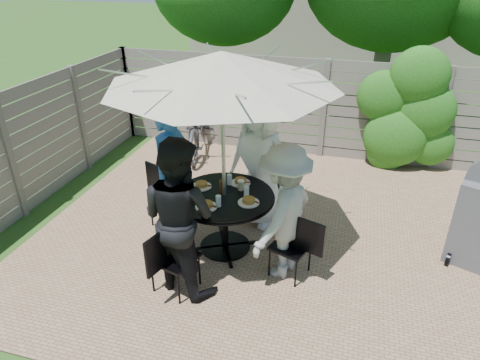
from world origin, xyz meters
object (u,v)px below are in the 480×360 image
(person_back, at_px, (260,162))
(chair_front, at_px, (175,271))
(patio_table, at_px, (225,211))
(chair_left, at_px, (169,209))
(umbrella, at_px, (222,69))
(glass_front, at_px, (218,201))
(plate_right, at_px, (249,201))
(syrup_jug, at_px, (223,186))
(person_right, at_px, (283,213))
(glass_right, at_px, (246,192))
(person_left, at_px, (173,172))
(person_front, at_px, (179,217))
(bicycle, at_px, (200,126))
(plate_left, at_px, (201,185))
(chair_right, at_px, (291,258))
(coffee_cup, at_px, (241,186))
(glass_back, at_px, (229,179))
(chair_back, at_px, (264,199))
(plate_back, at_px, (241,182))
(plate_front, at_px, (206,205))

(person_back, distance_m, chair_front, 1.91)
(patio_table, bearing_deg, chair_left, 161.47)
(umbrella, distance_m, glass_front, 1.51)
(plate_right, bearing_deg, syrup_jug, 154.75)
(person_right, height_order, glass_right, person_right)
(chair_left, bearing_deg, person_left, 3.98)
(plate_right, bearing_deg, person_left, 161.54)
(person_front, relative_size, bicycle, 0.92)
(plate_left, bearing_deg, plate_right, -18.46)
(person_front, height_order, plate_right, person_front)
(chair_right, height_order, coffee_cup, coffee_cup)
(person_back, relative_size, plate_left, 7.15)
(chair_front, bearing_deg, chair_left, 42.52)
(syrup_jug, height_order, coffee_cup, syrup_jug)
(umbrella, distance_m, person_left, 1.68)
(person_back, distance_m, glass_right, 0.77)
(coffee_cup, bearing_deg, glass_back, 150.60)
(coffee_cup, bearing_deg, glass_front, -107.88)
(person_front, relative_size, plate_left, 7.11)
(glass_front, bearing_deg, umbrella, 93.54)
(chair_back, relative_size, person_right, 0.57)
(person_back, height_order, plate_left, person_back)
(chair_right, relative_size, glass_right, 6.05)
(chair_back, xyz_separation_m, glass_back, (-0.32, -0.64, 0.59))
(chair_back, relative_size, chair_left, 1.06)
(plate_left, bearing_deg, person_right, -18.46)
(chair_back, distance_m, person_right, 1.39)
(umbrella, xyz_separation_m, person_front, (-0.26, -0.79, -1.43))
(person_back, relative_size, glass_back, 13.28)
(chair_back, xyz_separation_m, person_left, (-1.09, -0.65, 0.61))
(glass_front, height_order, bicycle, bicycle)
(chair_front, bearing_deg, plate_back, -2.43)
(patio_table, distance_m, glass_right, 0.42)
(person_front, xyz_separation_m, coffee_cup, (0.43, 0.96, -0.06))
(plate_front, relative_size, bicycle, 0.13)
(chair_right, distance_m, person_right, 0.60)
(chair_front, bearing_deg, chair_back, -2.49)
(person_left, bearing_deg, plate_right, -90.00)
(plate_left, bearing_deg, patio_table, -18.46)
(person_right, distance_m, plate_back, 0.90)
(person_back, distance_m, chair_left, 1.43)
(plate_right, distance_m, syrup_jug, 0.43)
(plate_left, bearing_deg, glass_right, -8.85)
(glass_right, bearing_deg, chair_back, 88.20)
(person_right, distance_m, plate_right, 0.47)
(umbrella, distance_m, plate_left, 1.57)
(person_front, bearing_deg, plate_left, -66.55)
(chair_left, height_order, plate_back, chair_left)
(umbrella, distance_m, person_right, 1.73)
(coffee_cup, bearing_deg, plate_left, -172.90)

